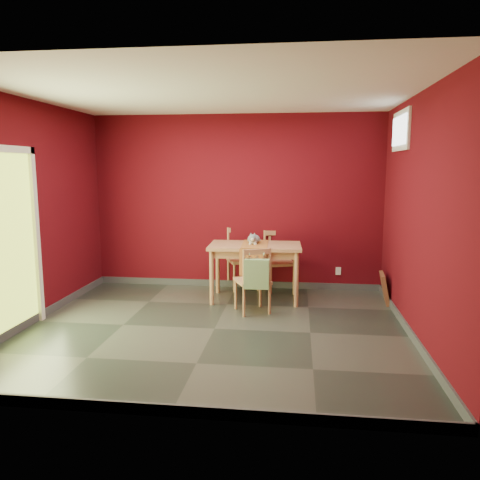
# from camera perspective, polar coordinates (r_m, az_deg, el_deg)

# --- Properties ---
(ground) EXTENTS (4.50, 4.50, 0.00)m
(ground) POSITION_cam_1_polar(r_m,az_deg,el_deg) (5.65, -3.13, -10.74)
(ground) COLOR #2D342D
(ground) RESTS_ON ground
(room_shell) EXTENTS (4.50, 4.50, 4.50)m
(room_shell) POSITION_cam_1_polar(r_m,az_deg,el_deg) (5.63, -3.13, -10.26)
(room_shell) COLOR #4F080F
(room_shell) RESTS_ON ground
(doorway) EXTENTS (0.06, 1.01, 2.13)m
(doorway) POSITION_cam_1_polar(r_m,az_deg,el_deg) (5.83, -26.06, 0.39)
(doorway) COLOR #B7D838
(doorway) RESTS_ON ground
(window) EXTENTS (0.05, 0.90, 0.50)m
(window) POSITION_cam_1_polar(r_m,az_deg,el_deg) (6.38, 19.00, 12.50)
(window) COLOR white
(window) RESTS_ON room_shell
(outlet_plate) EXTENTS (0.08, 0.02, 0.12)m
(outlet_plate) POSITION_cam_1_polar(r_m,az_deg,el_deg) (7.42, 11.89, -3.72)
(outlet_plate) COLOR silver
(outlet_plate) RESTS_ON room_shell
(dining_table) EXTENTS (1.32, 0.80, 0.81)m
(dining_table) POSITION_cam_1_polar(r_m,az_deg,el_deg) (6.66, 1.85, -1.40)
(dining_table) COLOR tan
(dining_table) RESTS_ON ground
(table_runner) EXTENTS (0.39, 0.76, 0.38)m
(table_runner) POSITION_cam_1_polar(r_m,az_deg,el_deg) (6.53, 1.75, -1.23)
(table_runner) COLOR #AB652C
(table_runner) RESTS_ON dining_table
(chair_far_left) EXTENTS (0.58, 0.58, 0.95)m
(chair_far_left) POSITION_cam_1_polar(r_m,az_deg,el_deg) (7.36, 0.28, -2.15)
(chair_far_left) COLOR tan
(chair_far_left) RESTS_ON ground
(chair_far_right) EXTENTS (0.55, 0.55, 0.92)m
(chair_far_right) POSITION_cam_1_polar(r_m,az_deg,el_deg) (7.27, 4.69, -2.46)
(chair_far_right) COLOR tan
(chair_far_right) RESTS_ON ground
(chair_near) EXTENTS (0.54, 0.54, 0.88)m
(chair_near) POSITION_cam_1_polar(r_m,az_deg,el_deg) (6.11, 1.65, -4.82)
(chair_near) COLOR tan
(chair_near) RESTS_ON ground
(tote_bag) EXTENTS (0.32, 0.19, 0.44)m
(tote_bag) POSITION_cam_1_polar(r_m,az_deg,el_deg) (5.88, 2.02, -4.15)
(tote_bag) COLOR #79A066
(tote_bag) RESTS_ON chair_near
(cat) EXTENTS (0.23, 0.39, 0.18)m
(cat) POSITION_cam_1_polar(r_m,az_deg,el_deg) (6.70, 1.68, 0.34)
(cat) COLOR slate
(cat) RESTS_ON table_runner
(picture_frame) EXTENTS (0.18, 0.43, 0.42)m
(picture_frame) POSITION_cam_1_polar(r_m,az_deg,el_deg) (6.92, 17.20, -5.62)
(picture_frame) COLOR brown
(picture_frame) RESTS_ON ground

